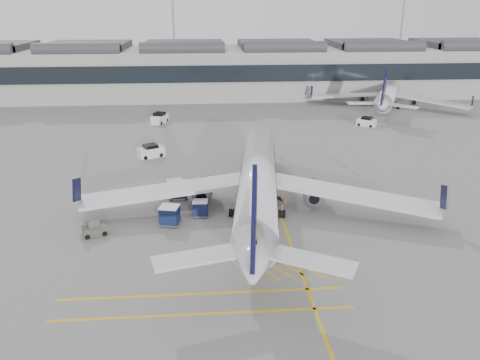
{
  "coord_description": "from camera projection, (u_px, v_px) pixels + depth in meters",
  "views": [
    {
      "loc": [
        2.46,
        -40.41,
        20.79
      ],
      "look_at": [
        5.8,
        3.7,
        4.0
      ],
      "focal_mm": 35.0,
      "sensor_mm": 36.0,
      "label": 1
    }
  ],
  "objects": [
    {
      "name": "light_masts",
      "position": [
        187.0,
        29.0,
        119.79
      ],
      "size": [
        113.0,
        0.6,
        25.45
      ],
      "color": "slate",
      "rests_on": "ground"
    },
    {
      "name": "baggage_cart_a",
      "position": [
        179.0,
        189.0,
        52.72
      ],
      "size": [
        2.07,
        1.76,
        2.04
      ],
      "rotation": [
        0.0,
        0.0,
        0.09
      ],
      "color": "gray",
      "rests_on": "ground"
    },
    {
      "name": "ramp_agent_b",
      "position": [
        199.0,
        196.0,
        51.15
      ],
      "size": [
        1.21,
        1.14,
        1.98
      ],
      "primitive_type": "imported",
      "rotation": [
        0.0,
        0.0,
        3.69
      ],
      "color": "orange",
      "rests_on": "ground"
    },
    {
      "name": "pushback_tug",
      "position": [
        95.0,
        230.0,
        44.54
      ],
      "size": [
        2.53,
        2.03,
        1.23
      ],
      "rotation": [
        0.0,
        0.0,
        0.37
      ],
      "color": "#4A4C40",
      "rests_on": "ground"
    },
    {
      "name": "service_van_right",
      "position": [
        366.0,
        122.0,
        83.98
      ],
      "size": [
        3.58,
        3.28,
        1.68
      ],
      "rotation": [
        0.0,
        0.0,
        -0.65
      ],
      "color": "silver",
      "rests_on": "ground"
    },
    {
      "name": "airliner_far",
      "position": [
        389.0,
        94.0,
        98.81
      ],
      "size": [
        29.92,
        33.01,
        9.5
      ],
      "rotation": [
        0.0,
        0.0,
        -0.45
      ],
      "color": "silver",
      "rests_on": "ground"
    },
    {
      "name": "apron_markings",
      "position": [
        272.0,
        192.0,
        54.9
      ],
      "size": [
        0.25,
        60.0,
        0.01
      ],
      "primitive_type": "cube",
      "color": "gold",
      "rests_on": "ground"
    },
    {
      "name": "belt_loader",
      "position": [
        258.0,
        200.0,
        51.36
      ],
      "size": [
        4.35,
        1.69,
        1.76
      ],
      "rotation": [
        0.0,
        0.0,
        0.07
      ],
      "color": "silver",
      "rests_on": "ground"
    },
    {
      "name": "ground",
      "position": [
        183.0,
        234.0,
        44.87
      ],
      "size": [
        220.0,
        220.0,
        0.0
      ],
      "primitive_type": "plane",
      "color": "gray",
      "rests_on": "ground"
    },
    {
      "name": "baggage_cart_d",
      "position": [
        170.0,
        215.0,
        46.36
      ],
      "size": [
        2.24,
        1.99,
        2.03
      ],
      "rotation": [
        0.0,
        0.0,
        -0.23
      ],
      "color": "gray",
      "rests_on": "ground"
    },
    {
      "name": "safety_cone_nose",
      "position": [
        282.0,
        157.0,
        66.66
      ],
      "size": [
        0.36,
        0.36,
        0.5
      ],
      "primitive_type": "cone",
      "color": "#F24C0A",
      "rests_on": "ground"
    },
    {
      "name": "service_van_mid",
      "position": [
        160.0,
        118.0,
        86.13
      ],
      "size": [
        3.15,
        4.24,
        1.96
      ],
      "rotation": [
        0.0,
        0.0,
        1.2
      ],
      "color": "silver",
      "rests_on": "ground"
    },
    {
      "name": "airliner_main",
      "position": [
        258.0,
        182.0,
        49.12
      ],
      "size": [
        36.83,
        40.48,
        10.79
      ],
      "rotation": [
        0.0,
        0.0,
        -0.13
      ],
      "color": "silver",
      "rests_on": "ground"
    },
    {
      "name": "ramp_agent_a",
      "position": [
        250.0,
        191.0,
        52.91
      ],
      "size": [
        0.76,
        0.71,
        1.74
      ],
      "primitive_type": "imported",
      "rotation": [
        0.0,
        0.0,
        0.64
      ],
      "color": "orange",
      "rests_on": "ground"
    },
    {
      "name": "service_van_left",
      "position": [
        151.0,
        151.0,
        67.09
      ],
      "size": [
        4.03,
        3.32,
        1.86
      ],
      "rotation": [
        0.0,
        0.0,
        0.5
      ],
      "color": "silver",
      "rests_on": "ground"
    },
    {
      "name": "safety_cone_engine",
      "position": [
        285.0,
        201.0,
        51.83
      ],
      "size": [
        0.35,
        0.35,
        0.49
      ],
      "primitive_type": "cone",
      "color": "#F24C0A",
      "rests_on": "ground"
    },
    {
      "name": "baggage_cart_b",
      "position": [
        200.0,
        208.0,
        48.35
      ],
      "size": [
        1.7,
        1.42,
        1.72
      ],
      "rotation": [
        0.0,
        0.0,
        -0.05
      ],
      "color": "gray",
      "rests_on": "ground"
    },
    {
      "name": "terminal",
      "position": [
        193.0,
        70.0,
        109.75
      ],
      "size": [
        200.0,
        20.45,
        12.4
      ],
      "color": "#9E9E99",
      "rests_on": "ground"
    },
    {
      "name": "baggage_cart_c",
      "position": [
        175.0,
        188.0,
        52.98
      ],
      "size": [
        2.4,
        2.21,
        2.05
      ],
      "rotation": [
        0.0,
        0.0,
        0.38
      ],
      "color": "gray",
      "rests_on": "ground"
    }
  ]
}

